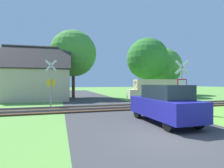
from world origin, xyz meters
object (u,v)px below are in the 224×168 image
crossing_sign_far (51,81)px  tree_right (147,59)px  tree_far (163,67)px  mail_truck (154,89)px  tree_center (73,54)px  parked_car (164,104)px  stop_sign_near (182,84)px  house (38,83)px

crossing_sign_far → tree_right: (12.96, 9.22, 3.40)m
crossing_sign_far → tree_right: tree_right is taller
tree_far → mail_truck: bearing=-126.8°
tree_center → tree_far: 15.37m
tree_right → parked_car: bearing=-115.5°
stop_sign_near → mail_truck: (1.99, 6.77, -0.57)m
crossing_sign_far → tree_center: tree_center is taller
mail_truck → tree_center: bearing=56.4°
stop_sign_near → house: (-9.53, 12.13, 0.10)m
crossing_sign_far → house: (-1.71, 7.31, -0.13)m
tree_far → mail_truck: 13.16m
tree_right → tree_center: bearing=179.3°
tree_right → tree_far: size_ratio=1.08×
stop_sign_near → crossing_sign_far: (-7.82, 4.82, 0.23)m
stop_sign_near → parked_car: 3.26m
stop_sign_near → tree_right: (5.14, 14.04, 3.63)m
stop_sign_near → crossing_sign_far: crossing_sign_far is taller
crossing_sign_far → mail_truck: bearing=23.0°
house → tree_right: (14.67, 1.91, 3.53)m
crossing_sign_far → house: size_ratio=0.48×
tree_center → tree_right: 10.64m
tree_center → tree_right: (10.63, -0.13, -0.29)m
crossing_sign_far → tree_far: bearing=46.7°
house → tree_far: tree_far is taller
crossing_sign_far → stop_sign_near: bearing=-19.9°
stop_sign_near → mail_truck: bearing=-95.2°
tree_far → stop_sign_near: bearing=-119.5°
stop_sign_near → tree_far: 19.68m
stop_sign_near → mail_truck: size_ratio=0.63×
house → parked_car: 15.74m
tree_right → mail_truck: tree_right is taller
house → parked_car: (7.05, -14.04, -1.02)m
tree_center → parked_car: bearing=-79.4°
stop_sign_near → house: size_ratio=0.43×
stop_sign_near → tree_right: tree_right is taller
house → tree_far: (19.12, 4.82, 2.76)m
tree_center → parked_car: 17.06m
tree_far → mail_truck: (-7.60, -10.18, -3.43)m
tree_center → tree_far: bearing=10.4°
mail_truck → parked_car: 9.77m
stop_sign_near → parked_car: (-2.48, -1.91, -0.92)m
mail_truck → tree_right: bearing=-12.4°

